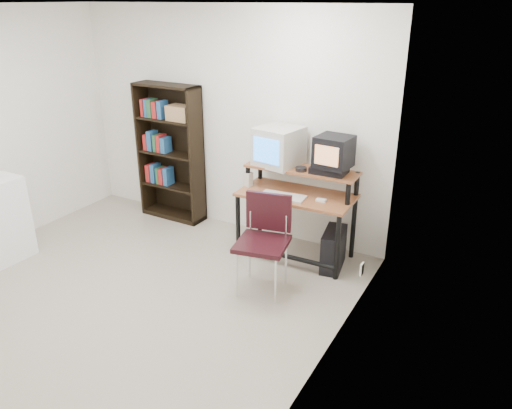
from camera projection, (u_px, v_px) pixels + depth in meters
The scene contains 17 objects.
floor at pixel (119, 300), 4.73m from camera, with size 4.00×4.00×0.01m, color #B2A794.
ceiling at pixel (82, 5), 3.73m from camera, with size 4.00×4.00×0.01m, color white.
back_wall at pixel (227, 122), 5.85m from camera, with size 4.00×0.01×2.60m, color white.
right_wall at pixel (323, 215), 3.34m from camera, with size 0.01×4.00×2.60m, color white.
computer_desk at pixel (297, 197), 5.29m from camera, with size 1.22×0.63×0.98m.
crt_monitor at pixel (279, 146), 5.33m from camera, with size 0.50×0.50×0.41m.
vcr at pixel (329, 170), 5.12m from camera, with size 0.36×0.26×0.08m, color black.
crt_tv at pixel (334, 152), 5.03m from camera, with size 0.37×0.37×0.32m.
cd_spindle at pixel (301, 170), 5.18m from camera, with size 0.12×0.12×0.05m, color #26262B.
keyboard at pixel (283, 197), 5.17m from camera, with size 0.47×0.21×0.04m, color beige.
mousepad at pixel (323, 203), 5.06m from camera, with size 0.22×0.18×0.01m, color black.
mouse at pixel (321, 201), 5.06m from camera, with size 0.10×0.06×0.03m, color white.
desk_speaker at pixel (248, 180), 5.45m from camera, with size 0.08×0.07×0.17m, color beige.
pc_tower at pixel (333, 249), 5.22m from camera, with size 0.20×0.45×0.42m, color black.
school_chair at pixel (265, 233), 4.74m from camera, with size 0.55×0.55×0.94m.
bookshelf at pixel (171, 151), 6.22m from camera, with size 0.86×0.30×1.71m.
wall_outlet at pixel (362, 269), 4.67m from camera, with size 0.02×0.08×0.12m, color beige.
Camera 1 is at (3.08, -2.90, 2.65)m, focal length 35.00 mm.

